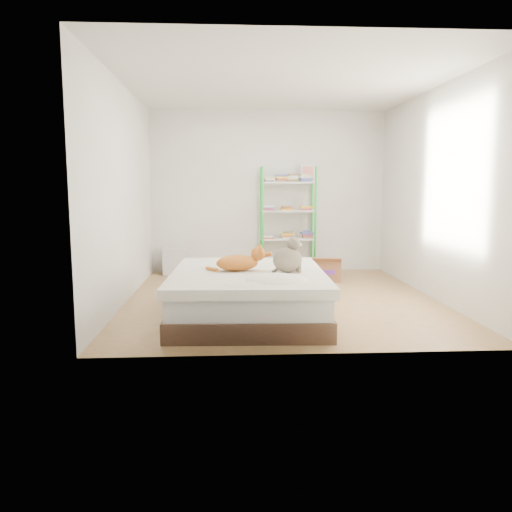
{
  "coord_description": "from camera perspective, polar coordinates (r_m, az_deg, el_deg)",
  "views": [
    {
      "loc": [
        -0.67,
        -6.08,
        1.38
      ],
      "look_at": [
        -0.35,
        -0.59,
        0.62
      ],
      "focal_mm": 35.0,
      "sensor_mm": 36.0,
      "label": 1
    }
  ],
  "objects": [
    {
      "name": "shelf_unit",
      "position": [
        8.04,
        3.69,
        4.3
      ],
      "size": [
        0.88,
        0.36,
        1.74
      ],
      "color": "green",
      "rests_on": "ground"
    },
    {
      "name": "grey_cat",
      "position": [
        5.16,
        3.62,
        0.18
      ],
      "size": [
        0.36,
        0.31,
        0.37
      ],
      "primitive_type": null,
      "rotation": [
        0.0,
        0.0,
        1.69
      ],
      "color": "gray",
      "rests_on": "bed"
    },
    {
      "name": "orange_cat",
      "position": [
        5.25,
        -2.15,
        -0.55
      ],
      "size": [
        0.56,
        0.34,
        0.21
      ],
      "primitive_type": null,
      "rotation": [
        0.0,
        0.0,
        0.11
      ],
      "color": "orange",
      "rests_on": "bed"
    },
    {
      "name": "white_bin",
      "position": [
        8.06,
        -9.29,
        -0.53
      ],
      "size": [
        0.38,
        0.34,
        0.42
      ],
      "rotation": [
        0.0,
        0.0,
        -0.07
      ],
      "color": "silver",
      "rests_on": "ground"
    },
    {
      "name": "bed",
      "position": [
        5.31,
        -0.9,
        -4.38
      ],
      "size": [
        1.65,
        2.03,
        0.5
      ],
      "rotation": [
        0.0,
        0.0,
        -0.04
      ],
      "color": "#483121",
      "rests_on": "ground"
    },
    {
      "name": "room",
      "position": [
        6.12,
        3.0,
        7.12
      ],
      "size": [
        3.81,
        4.21,
        2.61
      ],
      "color": "tan",
      "rests_on": "ground"
    },
    {
      "name": "cardboard_box",
      "position": [
        7.48,
        7.94,
        -1.56
      ],
      "size": [
        0.52,
        0.52,
        0.37
      ],
      "rotation": [
        0.0,
        0.0,
        -0.2
      ],
      "color": "#8F6240",
      "rests_on": "ground"
    }
  ]
}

